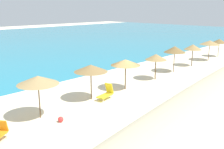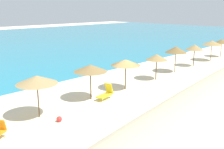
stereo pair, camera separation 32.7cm
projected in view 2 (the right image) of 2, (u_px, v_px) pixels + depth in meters
The scene contains 11 objects.
ground_plane at pixel (129, 93), 20.64m from camera, with size 160.00×160.00×0.00m, color beige.
beach_umbrella_3 at pixel (37, 80), 15.57m from camera, with size 2.49×2.49×2.66m.
beach_umbrella_4 at pixel (90, 68), 18.75m from camera, with size 2.43×2.43×2.61m.
beach_umbrella_5 at pixel (126, 62), 21.15m from camera, with size 2.40×2.40×2.51m.
beach_umbrella_6 at pixel (157, 57), 24.13m from camera, with size 1.99×1.99×2.41m.
beach_umbrella_7 at pixel (176, 49), 26.86m from camera, with size 2.24×2.24×2.72m.
beach_umbrella_8 at pixel (195, 47), 29.72m from camera, with size 2.01×2.01×2.51m.
beach_umbrella_9 at pixel (212, 43), 32.82m from camera, with size 2.46×2.46×2.56m.
beach_umbrella_10 at pixel (222, 41), 35.50m from camera, with size 2.03×2.03×2.44m.
lounge_chair_1 at pixel (106, 93), 19.31m from camera, with size 1.48×0.83×1.14m.
beach_ball at pixel (59, 119), 15.48m from camera, with size 0.33×0.33×0.33m, color red.
Camera 2 is at (-14.99, -12.74, 6.55)m, focal length 41.97 mm.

